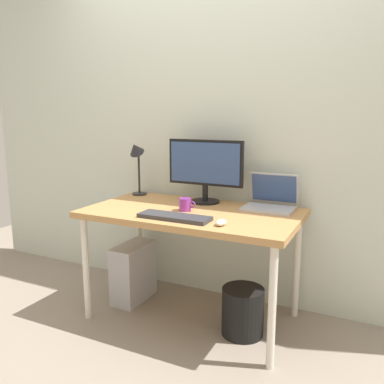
{
  "coord_description": "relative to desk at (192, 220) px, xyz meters",
  "views": [
    {
      "loc": [
        1.09,
        -2.25,
        1.35
      ],
      "look_at": [
        0.0,
        0.0,
        0.86
      ],
      "focal_mm": 37.4,
      "sensor_mm": 36.0,
      "label": 1
    }
  ],
  "objects": [
    {
      "name": "mouse",
      "position": [
        0.3,
        -0.25,
        0.08
      ],
      "size": [
        0.06,
        0.09,
        0.03
      ],
      "primitive_type": "ellipsoid",
      "color": "silver",
      "rests_on": "desk"
    },
    {
      "name": "wastebasket",
      "position": [
        0.38,
        -0.06,
        -0.53
      ],
      "size": [
        0.26,
        0.26,
        0.3
      ],
      "primitive_type": "cylinder",
      "color": "black",
      "rests_on": "ground_plane"
    },
    {
      "name": "desk_lamp",
      "position": [
        -0.58,
        0.25,
        0.36
      ],
      "size": [
        0.11,
        0.16,
        0.42
      ],
      "color": "#232328",
      "rests_on": "desk"
    },
    {
      "name": "coffee_mug",
      "position": [
        -0.03,
        -0.03,
        0.1
      ],
      "size": [
        0.11,
        0.08,
        0.08
      ],
      "color": "purple",
      "rests_on": "desk"
    },
    {
      "name": "laptop",
      "position": [
        0.44,
        0.26,
        0.12
      ],
      "size": [
        0.32,
        0.27,
        0.23
      ],
      "color": "#B2B2B7",
      "rests_on": "desk"
    },
    {
      "name": "back_wall",
      "position": [
        0.0,
        0.44,
        0.62
      ],
      "size": [
        4.4,
        0.04,
        2.6
      ],
      "primitive_type": "cube",
      "color": "silver",
      "rests_on": "ground_plane"
    },
    {
      "name": "keyboard",
      "position": [
        -0.0,
        -0.24,
        0.08
      ],
      "size": [
        0.44,
        0.14,
        0.02
      ],
      "primitive_type": "cube",
      "color": "#333338",
      "rests_on": "desk"
    },
    {
      "name": "desk",
      "position": [
        0.0,
        0.0,
        0.0
      ],
      "size": [
        1.36,
        0.76,
        0.74
      ],
      "color": "#B7844C",
      "rests_on": "ground_plane"
    },
    {
      "name": "computer_tower",
      "position": [
        -0.5,
        0.05,
        -0.47
      ],
      "size": [
        0.18,
        0.36,
        0.42
      ],
      "primitive_type": "cube",
      "color": "#B2B2B7",
      "rests_on": "ground_plane"
    },
    {
      "name": "ground_plane",
      "position": [
        0.0,
        0.0,
        -0.68
      ],
      "size": [
        6.0,
        6.0,
        0.0
      ],
      "primitive_type": "plane",
      "color": "gray"
    },
    {
      "name": "monitor",
      "position": [
        -0.02,
        0.25,
        0.31
      ],
      "size": [
        0.55,
        0.2,
        0.44
      ],
      "color": "black",
      "rests_on": "desk"
    }
  ]
}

